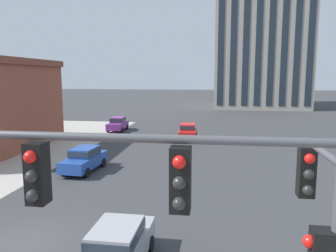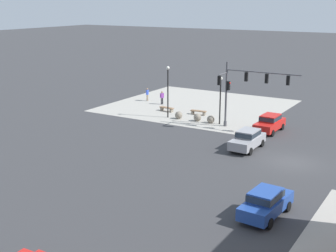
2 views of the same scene
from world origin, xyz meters
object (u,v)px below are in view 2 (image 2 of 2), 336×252
Objects in this scene: bollard_sphere_curb_a at (211,119)px; pedestrian_near_bench at (147,94)px; pedestrian_at_curb at (162,97)px; car_cross_eastbound at (248,139)px; car_main_southbound_far at (270,123)px; traffic_signal_main at (242,86)px; car_main_northbound_far at (266,202)px; street_lamp_mid_sidewalk at (168,86)px; street_lamp_corner_near at (220,94)px; bench_mid_block at (167,109)px; bollard_sphere_curb_b at (197,117)px; bollard_sphere_curb_c at (179,115)px; bench_near_signal at (198,112)px.

bollard_sphere_curb_a is 0.49× the size of pedestrian_near_bench.
car_cross_eastbound is at bearing 144.21° from pedestrian_at_curb.
pedestrian_near_bench is 19.19m from car_main_southbound_far.
traffic_signal_main is 20.00m from car_main_northbound_far.
bollard_sphere_curb_a is 0.14× the size of street_lamp_mid_sidewalk.
bench_mid_block is at bearing -15.01° from street_lamp_corner_near.
bollard_sphere_curb_a is 10.54m from pedestrian_at_curb.
bench_mid_block is at bearing -55.81° from street_lamp_mid_sidewalk.
car_main_northbound_far reaches higher than bollard_sphere_curb_a.
bollard_sphere_curb_b is 0.14× the size of street_lamp_mid_sidewalk.
street_lamp_mid_sidewalk reaches higher than bollard_sphere_curb_c.
bollard_sphere_curb_a is 0.16× the size of street_lamp_corner_near.
car_cross_eastbound is (-0.25, 6.30, 0.00)m from car_main_southbound_far.
bench_near_signal is at bearing -129.04° from street_lamp_mid_sidewalk.
bollard_sphere_curb_b is at bearing -5.86° from traffic_signal_main.
bollard_sphere_curb_c is 0.49× the size of pedestrian_near_bench.
car_main_southbound_far is at bearing 162.19° from pedestrian_near_bench.
street_lamp_corner_near is at bearing -48.59° from car_cross_eastbound.
traffic_signal_main is 1.71× the size of car_main_southbound_far.
street_lamp_mid_sidewalk is (-4.10, 5.34, 2.57)m from pedestrian_at_curb.
pedestrian_at_curb is at bearing -35.79° from car_cross_eastbound.
pedestrian_at_curb is 16.42m from car_main_southbound_far.
bench_mid_block is at bearing -14.58° from traffic_signal_main.
car_cross_eastbound is (5.88, -11.71, 0.00)m from car_main_northbound_far.
street_lamp_mid_sidewalk is 13.48m from car_cross_eastbound.
bollard_sphere_curb_a is 9.18m from car_cross_eastbound.
traffic_signal_main is 9.38× the size of bollard_sphere_curb_a.
pedestrian_near_bench is 0.38× the size of car_cross_eastbound.
car_main_northbound_far is at bearing 108.79° from car_main_southbound_far.
bollard_sphere_curb_c is at bearing -2.74° from traffic_signal_main.
pedestrian_near_bench is (5.14, -3.68, 0.62)m from bench_mid_block.
pedestrian_near_bench is 22.16m from car_cross_eastbound.
bollard_sphere_curb_b is 3.75m from street_lamp_corner_near.
bollard_sphere_curb_a is at bearing -177.26° from street_lamp_mid_sidewalk.
bench_mid_block is 0.41× the size of car_main_northbound_far.
car_main_southbound_far reaches higher than bench_near_signal.
bollard_sphere_curb_c is at bearing 143.44° from pedestrian_near_bench.
bollard_sphere_curb_b is 7.98m from car_main_southbound_far.
street_lamp_mid_sidewalk is 25.18m from car_main_northbound_far.
car_main_southbound_far is (-18.27, 5.87, -0.03)m from pedestrian_near_bench.
pedestrian_near_bench is at bearing -19.71° from bench_near_signal.
bench_mid_block is 13.32m from car_main_southbound_far.
street_lamp_mid_sidewalk is at bearing 4.13° from bollard_sphere_curb_b.
street_lamp_corner_near is 1.12× the size of car_cross_eastbound.
traffic_signal_main is at bearing 178.22° from street_lamp_mid_sidewalk.
bollard_sphere_curb_c reaches higher than bench_mid_block.
car_main_northbound_far is at bearing 116.66° from car_cross_eastbound.
traffic_signal_main is 1.69× the size of car_main_northbound_far.
car_main_northbound_far reaches higher than pedestrian_near_bench.
traffic_signal_main is 4.47m from car_main_southbound_far.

